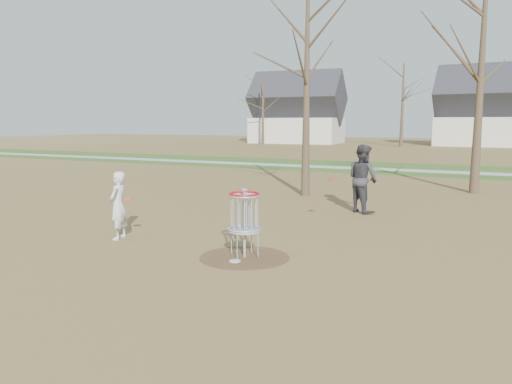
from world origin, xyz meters
TOP-DOWN VIEW (x-y plane):
  - ground at (0.00, 0.00)m, footprint 160.00×160.00m
  - green_band at (0.00, 21.00)m, footprint 160.00×8.00m
  - footpath at (0.00, 20.00)m, footprint 160.00×1.50m
  - dirt_circle at (0.00, 0.00)m, footprint 1.80×1.80m
  - player_standing at (-3.35, 0.12)m, footprint 0.51×0.65m
  - player_throwing at (0.76, 6.04)m, footprint 1.25×1.19m
  - disc_grounded at (-0.01, -0.37)m, footprint 0.22×0.22m
  - discs_in_play at (-1.10, 1.98)m, footprint 3.76×3.97m
  - disc_golf_basket at (0.00, 0.00)m, footprint 0.64×0.64m
  - bare_trees at (1.78, 35.79)m, footprint 52.62×44.98m
  - houses_row at (4.32, 52.56)m, footprint 56.51×10.01m

SIDE VIEW (x-z plane):
  - ground at x=0.00m, z-range 0.00..0.00m
  - green_band at x=0.00m, z-range 0.00..0.01m
  - dirt_circle at x=0.00m, z-range 0.00..0.01m
  - footpath at x=0.00m, z-range 0.01..0.02m
  - disc_grounded at x=-0.01m, z-range 0.01..0.03m
  - player_standing at x=-3.35m, z-range 0.00..1.56m
  - disc_golf_basket at x=0.00m, z-range 0.24..1.59m
  - player_throwing at x=0.76m, z-range 0.00..2.03m
  - discs_in_play at x=-1.10m, z-range 0.97..1.26m
  - houses_row at x=4.32m, z-range -0.11..7.15m
  - bare_trees at x=1.78m, z-range 0.85..9.85m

